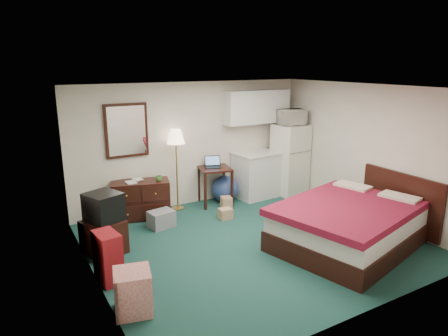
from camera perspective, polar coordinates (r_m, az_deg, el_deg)
floor at (r=6.70m, az=4.12°, el=-10.51°), size 5.00×4.50×0.01m
ceiling at (r=6.07m, az=4.56°, el=11.34°), size 5.00×4.50×0.01m
walls at (r=6.27m, az=4.33°, el=-0.13°), size 5.01×4.51×2.50m
mirror at (r=7.61m, az=-13.76°, el=5.23°), size 0.80×0.06×1.00m
upper_cabinets at (r=8.64m, az=4.69°, el=8.72°), size 1.50×0.35×0.70m
headboard at (r=7.55m, az=23.87°, el=-4.35°), size 0.06×1.56×1.00m
dresser at (r=7.70m, az=-11.78°, el=-4.44°), size 1.15×0.76×0.72m
floor_lamp at (r=7.93m, az=-6.76°, el=-0.29°), size 0.41×0.41×1.62m
desk at (r=8.27m, az=-1.30°, el=-2.56°), size 0.74×0.74×0.78m
exercise_ball at (r=8.44m, az=0.15°, el=-2.97°), size 0.59×0.59×0.56m
kitchen_counter at (r=8.73m, az=4.58°, el=-1.05°), size 0.92×0.72×0.96m
fridge at (r=8.97m, az=9.38°, el=1.20°), size 0.69×0.69×1.56m
bed at (r=6.69m, az=17.20°, el=-7.93°), size 2.55×2.20×0.70m
tv_stand at (r=6.51m, az=-16.79°, el=-9.43°), size 0.68×0.71×0.52m
suitcase at (r=5.67m, az=-16.25°, el=-12.15°), size 0.33×0.47×0.70m
retail_box at (r=5.01m, az=-12.88°, el=-16.86°), size 0.51×0.51×0.53m
file_bin at (r=7.29m, az=-8.94°, el=-7.22°), size 0.48×0.39×0.30m
cardboard_box_a at (r=7.58m, az=0.20°, el=-6.54°), size 0.24×0.21×0.20m
cardboard_box_b at (r=8.10m, az=0.33°, el=-4.97°), size 0.26×0.28×0.24m
laptop at (r=8.13m, az=-1.57°, el=0.81°), size 0.39×0.36×0.22m
crt_tv at (r=6.36m, az=-16.84°, el=-5.34°), size 0.62×0.64×0.43m
microwave at (r=8.78m, az=9.51°, el=7.43°), size 0.67×0.48×0.41m
book_a at (r=7.47m, az=-13.84°, el=-1.30°), size 0.17×0.02×0.24m
book_b at (r=7.63m, az=-12.84°, el=-0.97°), size 0.16×0.03×0.22m
mug at (r=7.52m, az=-9.32°, el=-1.40°), size 0.14×0.12×0.13m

